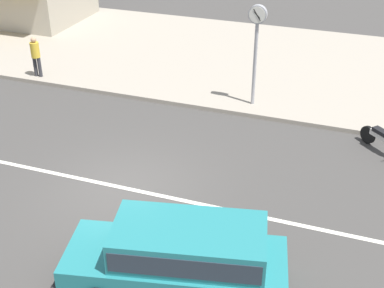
{
  "coord_description": "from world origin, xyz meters",
  "views": [
    {
      "loc": [
        5.75,
        -10.69,
        8.25
      ],
      "look_at": [
        1.35,
        1.58,
        0.8
      ],
      "focal_mm": 50.0,
      "sensor_mm": 36.0,
      "label": 1
    }
  ],
  "objects": [
    {
      "name": "ground_plane",
      "position": [
        0.0,
        0.0,
        0.0
      ],
      "size": [
        160.0,
        160.0,
        0.0
      ],
      "primitive_type": "plane",
      "color": "#423F3D"
    },
    {
      "name": "pedestrian_mid_kerb",
      "position": [
        -6.53,
        5.7,
        1.07
      ],
      "size": [
        0.34,
        0.34,
        1.59
      ],
      "color": "#333338",
      "rests_on": "kerb_strip"
    },
    {
      "name": "street_clock",
      "position": [
        2.0,
        6.09,
        2.72
      ],
      "size": [
        0.61,
        0.22,
        3.49
      ],
      "color": "#9E9EA3",
      "rests_on": "kerb_strip"
    },
    {
      "name": "kerb_strip",
      "position": [
        0.0,
        10.27,
        0.07
      ],
      "size": [
        68.0,
        10.0,
        0.15
      ],
      "primitive_type": "cube",
      "color": "#9E9384",
      "rests_on": "ground"
    },
    {
      "name": "minivan_teal_2",
      "position": [
        2.72,
        -2.9,
        0.84
      ],
      "size": [
        4.93,
        2.67,
        1.56
      ],
      "color": "teal",
      "rests_on": "ground"
    },
    {
      "name": "lane_centre_stripe",
      "position": [
        0.0,
        0.0,
        0.0
      ],
      "size": [
        50.4,
        0.14,
        0.01
      ],
      "primitive_type": "cube",
      "color": "silver",
      "rests_on": "ground"
    }
  ]
}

